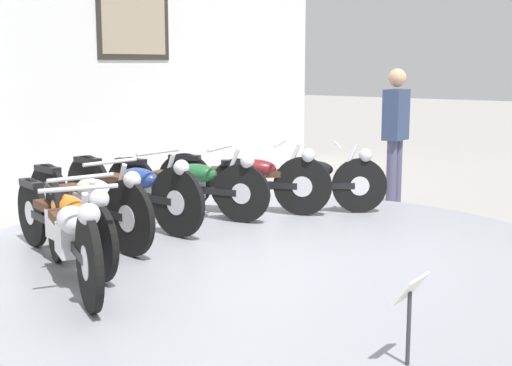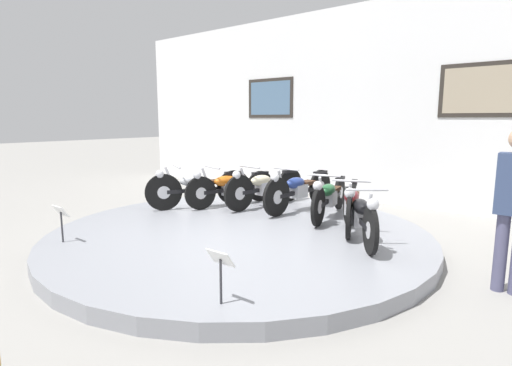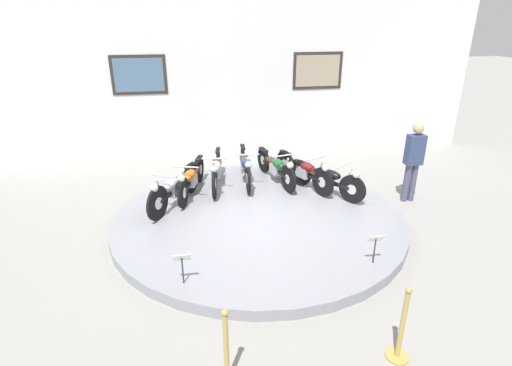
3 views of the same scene
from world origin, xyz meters
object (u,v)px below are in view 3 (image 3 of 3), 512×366
(motorcycle_black, at_px, (327,178))
(info_placard_front_left, at_px, (182,262))
(motorcycle_silver, at_px, (174,188))
(motorcycle_green, at_px, (276,167))
(visitor_standing, at_px, (414,157))
(motorcycle_maroon, at_px, (304,170))
(info_placard_front_centre, at_px, (376,242))
(motorcycle_blue, at_px, (245,166))
(stanchion_post_right_of_entry, at_px, (401,335))
(stanchion_post_left_of_entry, at_px, (227,359))
(motorcycle_orange, at_px, (191,178))
(motorcycle_cream, at_px, (216,170))

(motorcycle_black, relative_size, info_placard_front_left, 3.13)
(motorcycle_silver, xyz_separation_m, info_placard_front_left, (0.13, -2.64, -0.03))
(motorcycle_black, distance_m, info_placard_front_left, 4.06)
(motorcycle_green, xyz_separation_m, visitor_standing, (2.73, -1.12, 0.44))
(motorcycle_silver, xyz_separation_m, motorcycle_maroon, (2.87, 0.51, -0.01))
(info_placard_front_centre, bearing_deg, motorcycle_blue, 112.17)
(motorcycle_black, height_order, visitor_standing, visitor_standing)
(stanchion_post_right_of_entry, bearing_deg, stanchion_post_left_of_entry, 180.00)
(motorcycle_black, height_order, info_placard_front_centre, motorcycle_black)
(stanchion_post_left_of_entry, bearing_deg, info_placard_front_left, 105.28)
(motorcycle_blue, distance_m, stanchion_post_left_of_entry, 5.39)
(stanchion_post_right_of_entry, bearing_deg, motorcycle_orange, 115.38)
(info_placard_front_centre, distance_m, stanchion_post_left_of_entry, 3.01)
(motorcycle_blue, bearing_deg, info_placard_front_left, -112.11)
(motorcycle_orange, relative_size, stanchion_post_left_of_entry, 1.86)
(motorcycle_blue, relative_size, motorcycle_black, 1.27)
(motorcycle_cream, relative_size, motorcycle_green, 1.04)
(info_placard_front_left, bearing_deg, info_placard_front_centre, 0.00)
(info_placard_front_left, bearing_deg, motorcycle_blue, 67.89)
(motorcycle_cream, xyz_separation_m, info_placard_front_centre, (2.17, -3.50, -0.03))
(motorcycle_maroon, relative_size, motorcycle_black, 1.16)
(motorcycle_black, distance_m, visitor_standing, 1.88)
(motorcycle_maroon, xyz_separation_m, visitor_standing, (2.17, -0.77, 0.43))
(info_placard_front_left, distance_m, visitor_standing, 5.47)
(info_placard_front_centre, distance_m, stanchion_post_right_of_entry, 1.73)
(visitor_standing, bearing_deg, info_placard_front_left, -154.07)
(motorcycle_orange, xyz_separation_m, visitor_standing, (4.68, -0.76, 0.44))
(motorcycle_silver, height_order, motorcycle_orange, motorcycle_silver)
(motorcycle_blue, height_order, motorcycle_green, motorcycle_blue)
(info_placard_front_centre, distance_m, visitor_standing, 3.11)
(motorcycle_maroon, bearing_deg, motorcycle_orange, -179.94)
(motorcycle_orange, bearing_deg, motorcycle_blue, 20.91)
(motorcycle_silver, relative_size, motorcycle_blue, 0.88)
(info_placard_front_left, relative_size, stanchion_post_left_of_entry, 0.50)
(info_placard_front_left, distance_m, info_placard_front_centre, 2.95)
(info_placard_front_centre, bearing_deg, motorcycle_black, 87.02)
(stanchion_post_right_of_entry, bearing_deg, info_placard_front_centre, 74.72)
(motorcycle_silver, xyz_separation_m, stanchion_post_right_of_entry, (2.63, -4.30, -0.24))
(motorcycle_maroon, xyz_separation_m, motorcycle_black, (0.35, -0.51, -0.01))
(info_placard_front_centre, bearing_deg, motorcycle_silver, 139.46)
(motorcycle_orange, height_order, visitor_standing, visitor_standing)
(motorcycle_green, bearing_deg, motorcycle_cream, 179.89)
(motorcycle_blue, bearing_deg, motorcycle_cream, -169.67)
(motorcycle_cream, bearing_deg, motorcycle_black, -20.62)
(motorcycle_maroon, bearing_deg, info_placard_front_left, -130.98)
(motorcycle_green, distance_m, visitor_standing, 2.99)
(motorcycle_blue, distance_m, stanchion_post_right_of_entry, 5.39)
(motorcycle_green, bearing_deg, motorcycle_maroon, -31.56)
(info_placard_front_left, xyz_separation_m, stanchion_post_left_of_entry, (0.45, -1.66, -0.21))
(motorcycle_cream, distance_m, motorcycle_black, 2.46)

